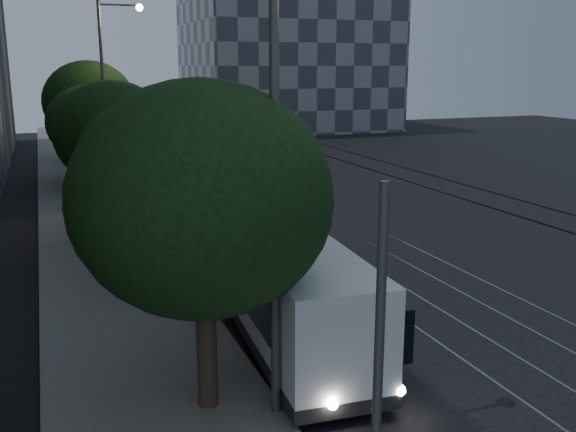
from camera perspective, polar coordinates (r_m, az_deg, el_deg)
The scene contains 19 objects.
ground at distance 21.08m, azimuth 7.31°, elevation -7.58°, with size 120.00×120.00×0.00m, color black.
sidewalk at distance 38.07m, azimuth -17.57°, elevation 1.49°, with size 5.00×90.00×0.15m, color slate.
tram_rails at distance 39.86m, azimuth -3.09°, elevation 2.52°, with size 4.52×90.00×0.02m.
overhead_wires at distance 37.77m, azimuth -14.09°, elevation 6.85°, with size 2.23×90.00×6.00m.
building_distant_right at distance 77.45m, azimuth -0.12°, elevation 16.70°, with size 22.00×18.00×24.00m, color #383C47.
trolleybus at distance 18.55m, azimuth -1.27°, elevation -5.19°, with size 3.20×11.66×5.63m.
pickup_silver at distance 31.71m, azimuth -8.16°, elevation 1.21°, with size 2.96×6.43×1.79m, color #9D9FA4.
car_white_a at distance 32.71m, azimuth -8.55°, elevation 1.32°, with size 1.78×4.42×1.51m, color silver.
car_white_b at distance 41.56m, azimuth -12.26°, elevation 3.75°, with size 2.16×5.32×1.54m, color silver.
car_white_c at distance 47.11m, azimuth -13.86°, elevation 4.79°, with size 1.66×4.76×1.57m, color white.
car_white_d at distance 47.77m, azimuth -13.99°, elevation 4.77°, with size 1.60×3.98×1.36m, color white.
tree_0 at distance 13.29m, azimuth -7.65°, elevation 1.48°, with size 5.46×5.46×7.25m.
tree_1 at distance 22.99m, azimuth -13.40°, elevation 5.19°, with size 4.02×4.02×6.20m.
tree_2 at distance 29.94m, azimuth -15.26°, elevation 7.07°, with size 5.25×5.25×6.83m.
tree_3 at distance 39.27m, azimuth -17.28°, elevation 7.90°, with size 4.84×4.84×6.35m.
tree_4 at distance 43.59m, azimuth -17.25°, elevation 9.66°, with size 5.79×5.79×7.74m.
tree_5 at distance 52.24m, azimuth -18.39°, elevation 8.75°, with size 4.12×4.12×5.77m.
streetlamp_near at distance 12.86m, azimuth 0.52°, elevation 5.65°, with size 2.32×0.44×9.53m.
streetlamp_far at distance 40.97m, azimuth -15.53°, elevation 11.87°, with size 2.71×0.44×11.36m.
Camera 1 is at (-9.45, -17.29, 7.49)m, focal length 40.00 mm.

